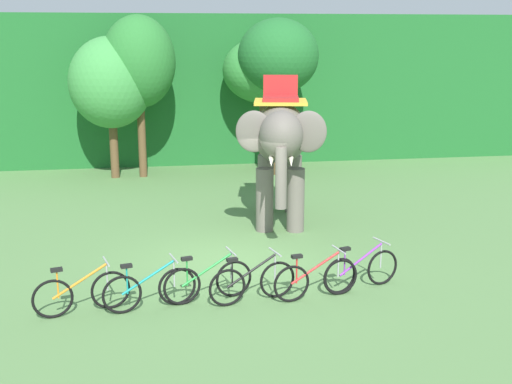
% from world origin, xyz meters
% --- Properties ---
extents(ground_plane, '(80.00, 80.00, 0.00)m').
position_xyz_m(ground_plane, '(0.00, 0.00, 0.00)').
color(ground_plane, '#567F47').
extents(foliage_hedge, '(36.00, 6.00, 5.55)m').
position_xyz_m(foliage_hedge, '(0.00, 13.85, 2.77)').
color(foliage_hedge, '#1E6028').
rests_on(foliage_hedge, ground).
extents(tree_far_right, '(2.78, 2.78, 4.77)m').
position_xyz_m(tree_far_right, '(-2.96, 9.15, 3.23)').
color(tree_far_right, brown).
rests_on(tree_far_right, ground).
extents(tree_left, '(2.46, 2.46, 5.46)m').
position_xyz_m(tree_left, '(-2.01, 9.16, 3.90)').
color(tree_left, brown).
rests_on(tree_left, ground).
extents(tree_center_left, '(2.89, 2.89, 4.73)m').
position_xyz_m(tree_center_left, '(2.30, 9.70, 3.55)').
color(tree_center_left, brown).
rests_on(tree_center_left, ground).
extents(tree_center, '(2.75, 2.75, 5.36)m').
position_xyz_m(tree_center, '(2.66, 8.80, 4.05)').
color(tree_center, brown).
rests_on(tree_center, ground).
extents(elephant, '(2.33, 4.24, 3.78)m').
position_xyz_m(elephant, '(1.55, 2.67, 2.20)').
color(elephant, '#665E56').
rests_on(elephant, ground).
extents(bike_orange, '(1.67, 0.61, 0.92)m').
position_xyz_m(bike_orange, '(-2.96, -2.21, 0.39)').
color(bike_orange, black).
rests_on(bike_orange, ground).
extents(bike_teal, '(1.67, 0.58, 0.92)m').
position_xyz_m(bike_teal, '(-1.78, -2.22, 0.39)').
color(bike_teal, black).
rests_on(bike_teal, ground).
extents(bike_green, '(1.68, 0.58, 0.92)m').
position_xyz_m(bike_green, '(-0.72, -2.00, 0.39)').
color(bike_green, black).
rests_on(bike_green, ground).
extents(bike_black, '(1.67, 0.60, 0.92)m').
position_xyz_m(bike_black, '(0.08, -2.18, 0.39)').
color(bike_black, black).
rests_on(bike_black, ground).
extents(bike_red, '(1.69, 0.53, 0.92)m').
position_xyz_m(bike_red, '(1.27, -2.21, 0.39)').
color(bike_red, black).
rests_on(bike_red, ground).
extents(bike_purple, '(1.64, 0.67, 0.92)m').
position_xyz_m(bike_purple, '(2.25, -1.90, 0.39)').
color(bike_purple, black).
rests_on(bike_purple, ground).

